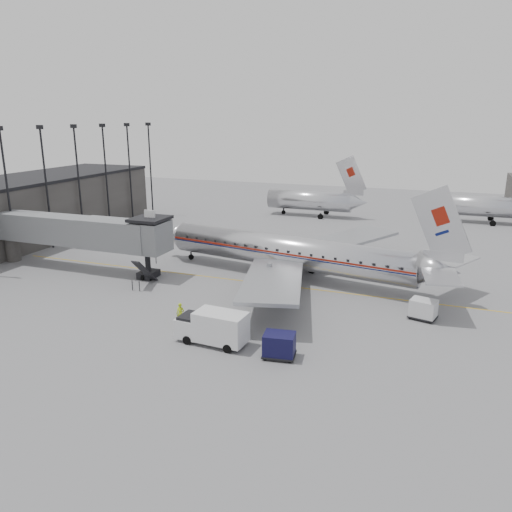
% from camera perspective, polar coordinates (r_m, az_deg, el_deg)
% --- Properties ---
extents(ground, '(160.00, 160.00, 0.00)m').
position_cam_1_polar(ground, '(46.15, -4.71, -5.03)').
color(ground, slate).
rests_on(ground, ground).
extents(terminal, '(12.00, 46.00, 8.00)m').
position_cam_1_polar(terminal, '(72.87, -26.28, 4.38)').
color(terminal, '#393533').
rests_on(terminal, ground).
extents(apron_line, '(60.00, 0.15, 0.01)m').
position_cam_1_polar(apron_line, '(50.32, 1.28, -3.18)').
color(apron_line, gold).
rests_on(apron_line, ground).
extents(jet_bridge, '(21.00, 6.20, 7.10)m').
position_cam_1_polar(jet_bridge, '(56.61, -18.68, 2.52)').
color(jet_bridge, slate).
rests_on(jet_bridge, ground).
extents(floodlight_masts, '(0.90, 42.25, 15.25)m').
position_cam_1_polar(floodlight_masts, '(69.89, -21.21, 8.16)').
color(floodlight_masts, black).
rests_on(floodlight_masts, ground).
extents(distant_aircraft_near, '(16.39, 3.20, 10.26)m').
position_cam_1_polar(distant_aircraft_near, '(84.60, 6.26, 6.41)').
color(distant_aircraft_near, silver).
rests_on(distant_aircraft_near, ground).
extents(distant_aircraft_mid, '(16.39, 3.20, 10.26)m').
position_cam_1_polar(distant_aircraft_mid, '(86.26, 24.00, 5.33)').
color(distant_aircraft_mid, silver).
rests_on(distant_aircraft_mid, ground).
extents(airliner, '(33.69, 30.96, 10.73)m').
position_cam_1_polar(airliner, '(51.63, 4.28, 0.40)').
color(airliner, silver).
rests_on(airliner, ground).
extents(service_van, '(5.50, 2.43, 2.53)m').
position_cam_1_polar(service_van, '(37.28, -5.01, -8.04)').
color(service_van, silver).
rests_on(service_van, ground).
extents(baggage_cart_navy, '(2.47, 2.01, 1.77)m').
position_cam_1_polar(baggage_cart_navy, '(35.30, 2.67, -10.11)').
color(baggage_cart_navy, '#0E0D34').
rests_on(baggage_cart_navy, ground).
extents(baggage_cart_white, '(2.48, 2.11, 1.68)m').
position_cam_1_polar(baggage_cart_white, '(43.81, 18.58, -5.74)').
color(baggage_cart_white, silver).
rests_on(baggage_cart_white, ground).
extents(ramp_worker, '(0.72, 0.54, 1.81)m').
position_cam_1_polar(ramp_worker, '(40.98, -8.64, -6.55)').
color(ramp_worker, '#AACA17').
rests_on(ramp_worker, ground).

